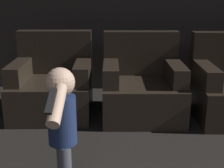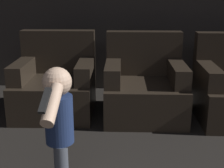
# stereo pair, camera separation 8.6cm
# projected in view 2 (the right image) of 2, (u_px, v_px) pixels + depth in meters

# --- Properties ---
(armchair_left) EXTENTS (0.90, 0.88, 0.88)m
(armchair_left) POSITION_uv_depth(u_px,v_px,m) (56.00, 85.00, 3.48)
(armchair_left) COLOR black
(armchair_left) RESTS_ON ground_plane
(armchair_middle) EXTENTS (0.89, 0.87, 0.88)m
(armchair_middle) POSITION_uv_depth(u_px,v_px,m) (144.00, 88.00, 3.39)
(armchair_middle) COLOR black
(armchair_middle) RESTS_ON ground_plane
(person_toddler) EXTENTS (0.19, 0.59, 0.86)m
(person_toddler) POSITION_uv_depth(u_px,v_px,m) (59.00, 120.00, 2.05)
(person_toddler) COLOR #474C56
(person_toddler) RESTS_ON ground_plane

